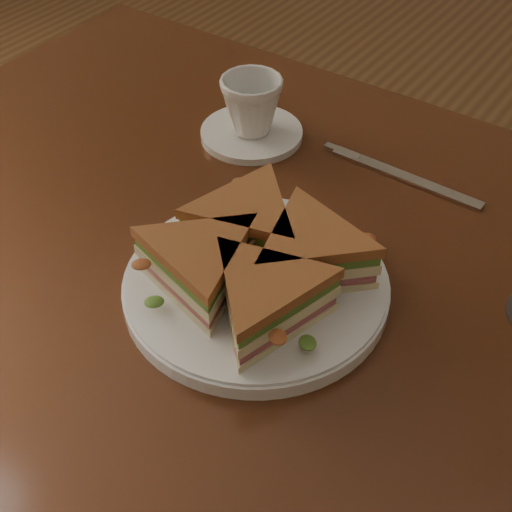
# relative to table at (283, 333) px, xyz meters

# --- Properties ---
(table) EXTENTS (1.20, 0.80, 0.75)m
(table) POSITION_rel_table_xyz_m (0.00, 0.00, 0.00)
(table) COLOR #33170B
(table) RESTS_ON ground
(plate) EXTENTS (0.27, 0.27, 0.02)m
(plate) POSITION_rel_table_xyz_m (-0.01, -0.04, 0.11)
(plate) COLOR white
(plate) RESTS_ON table
(sandwich_wedges) EXTENTS (0.28, 0.28, 0.06)m
(sandwich_wedges) POSITION_rel_table_xyz_m (-0.01, -0.04, 0.14)
(sandwich_wedges) COLOR beige
(sandwich_wedges) RESTS_ON plate
(crisps_mound) EXTENTS (0.09, 0.09, 0.05)m
(crisps_mound) POSITION_rel_table_xyz_m (-0.01, -0.04, 0.14)
(crisps_mound) COLOR #BA4F17
(crisps_mound) RESTS_ON plate
(spoon) EXTENTS (0.18, 0.03, 0.01)m
(spoon) POSITION_rel_table_xyz_m (-0.08, 0.07, 0.10)
(spoon) COLOR silver
(spoon) RESTS_ON table
(knife) EXTENTS (0.22, 0.02, 0.00)m
(knife) POSITION_rel_table_xyz_m (0.02, 0.22, 0.10)
(knife) COLOR silver
(knife) RESTS_ON table
(saucer) EXTENTS (0.13, 0.13, 0.01)m
(saucer) POSITION_rel_table_xyz_m (-0.18, 0.19, 0.10)
(saucer) COLOR white
(saucer) RESTS_ON table
(coffee_cup) EXTENTS (0.10, 0.10, 0.07)m
(coffee_cup) POSITION_rel_table_xyz_m (-0.18, 0.19, 0.15)
(coffee_cup) COLOR white
(coffee_cup) RESTS_ON saucer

